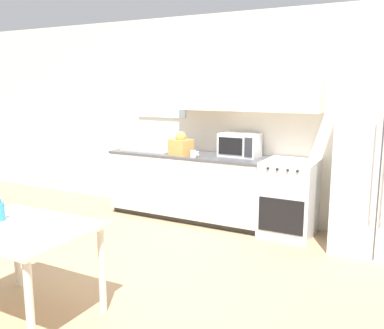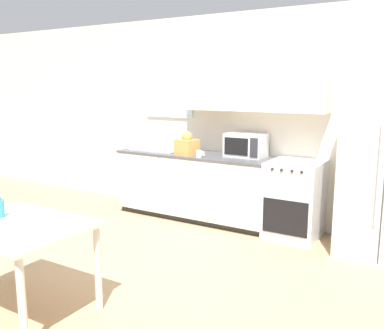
{
  "view_description": "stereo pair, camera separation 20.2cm",
  "coord_description": "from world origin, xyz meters",
  "px_view_note": "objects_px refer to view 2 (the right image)",
  "views": [
    {
      "loc": [
        2.22,
        -2.88,
        1.78
      ],
      "look_at": [
        0.35,
        0.59,
        1.05
      ],
      "focal_mm": 40.0,
      "sensor_mm": 36.0,
      "label": 1
    },
    {
      "loc": [
        2.4,
        -2.78,
        1.78
      ],
      "look_at": [
        0.35,
        0.59,
        1.05
      ],
      "focal_mm": 40.0,
      "sensor_mm": 36.0,
      "label": 2
    }
  ],
  "objects_px": {
    "microwave": "(246,145)",
    "coffee_mug": "(200,154)",
    "oven_range": "(294,199)",
    "dining_table": "(17,237)"
  },
  "relations": [
    {
      "from": "coffee_mug",
      "to": "dining_table",
      "type": "distance_m",
      "value": 2.65
    },
    {
      "from": "microwave",
      "to": "dining_table",
      "type": "xyz_separation_m",
      "value": [
        -0.57,
        -2.96,
        -0.4
      ]
    },
    {
      "from": "coffee_mug",
      "to": "dining_table",
      "type": "relative_size",
      "value": 0.1
    },
    {
      "from": "oven_range",
      "to": "microwave",
      "type": "height_order",
      "value": "microwave"
    },
    {
      "from": "oven_range",
      "to": "microwave",
      "type": "bearing_deg",
      "value": 169.69
    },
    {
      "from": "oven_range",
      "to": "coffee_mug",
      "type": "relative_size",
      "value": 8.08
    },
    {
      "from": "dining_table",
      "to": "coffee_mug",
      "type": "bearing_deg",
      "value": 88.09
    },
    {
      "from": "oven_range",
      "to": "coffee_mug",
      "type": "xyz_separation_m",
      "value": [
        -1.19,
        -0.2,
        0.48
      ]
    },
    {
      "from": "microwave",
      "to": "dining_table",
      "type": "bearing_deg",
      "value": -100.97
    },
    {
      "from": "microwave",
      "to": "coffee_mug",
      "type": "relative_size",
      "value": 4.43
    }
  ]
}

